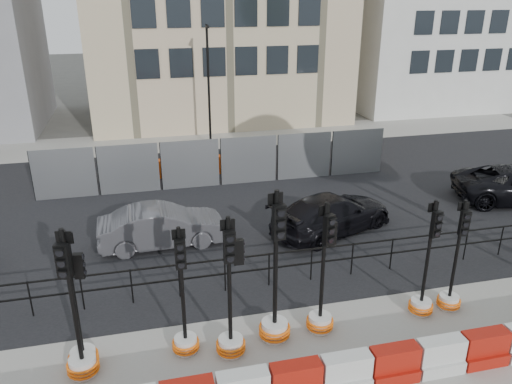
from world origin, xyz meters
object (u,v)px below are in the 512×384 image
object	(u,v)px
traffic_signal_d	(231,324)
car_c	(332,213)
traffic_signal_a	(80,347)
traffic_signal_h	(451,287)

from	to	relation	value
traffic_signal_d	car_c	bearing A→B (deg)	50.56
traffic_signal_a	traffic_signal_h	xyz separation A→B (m)	(8.79, 0.33, -0.09)
traffic_signal_d	car_c	world-z (taller)	traffic_signal_d
traffic_signal_a	traffic_signal_d	bearing A→B (deg)	13.54
traffic_signal_a	traffic_signal_h	bearing A→B (deg)	17.14
traffic_signal_a	traffic_signal_d	distance (m)	3.13
traffic_signal_d	traffic_signal_h	xyz separation A→B (m)	(5.66, 0.41, -0.18)
traffic_signal_d	traffic_signal_h	distance (m)	5.67
traffic_signal_d	traffic_signal_h	world-z (taller)	traffic_signal_d
traffic_signal_h	car_c	size ratio (longest dim) A/B	0.62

